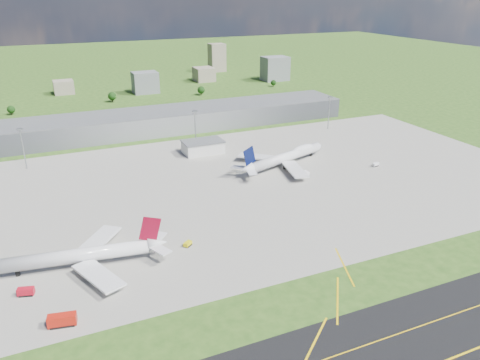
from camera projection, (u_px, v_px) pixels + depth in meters
name	position (u px, v px, depth m)	size (l,w,h in m)	color
ground	(169.00, 135.00, 355.48)	(1400.00, 1400.00, 0.00)	#2C4F18
apron	(238.00, 184.00, 266.04)	(360.00, 190.00, 0.08)	gray
terminal	(163.00, 121.00, 365.34)	(300.00, 42.00, 15.00)	gray
ops_building	(203.00, 147.00, 315.34)	(26.00, 16.00, 8.00)	silver
mast_west	(22.00, 141.00, 281.91)	(3.50, 2.00, 25.90)	gray
mast_center	(195.00, 122.00, 322.84)	(3.50, 2.00, 25.90)	gray
mast_east	(329.00, 107.00, 363.76)	(3.50, 2.00, 25.90)	gray
airliner_red_twin	(83.00, 256.00, 185.59)	(68.56, 52.99, 18.83)	silver
airliner_blue_quad	(286.00, 157.00, 292.95)	(71.69, 54.88, 19.29)	silver
fire_truck	(62.00, 320.00, 153.93)	(9.62, 5.08, 4.00)	#B81A0D
crash_tender	(26.00, 292.00, 169.18)	(6.23, 3.98, 3.04)	#B60D1E
tug_yellow	(188.00, 244.00, 201.83)	(4.44, 4.20, 1.91)	yellow
van_white_near	(306.00, 173.00, 278.62)	(2.34, 4.63, 2.33)	white
van_white_far	(376.00, 165.00, 292.18)	(4.81, 2.87, 2.36)	white
bldg_cw	(64.00, 87.00, 491.40)	(20.00, 18.00, 14.00)	gray
bldg_c	(145.00, 83.00, 494.24)	(26.00, 20.00, 22.00)	slate
bldg_ce	(204.00, 74.00, 559.02)	(22.00, 24.00, 16.00)	gray
bldg_e	(275.00, 69.00, 561.10)	(30.00, 22.00, 28.00)	slate
bldg_tall_e	(217.00, 58.00, 620.91)	(20.00, 18.00, 36.00)	gray
tree_w	(11.00, 109.00, 410.10)	(6.75, 6.75, 8.25)	#382314
tree_c	(112.00, 96.00, 455.91)	(8.10, 8.10, 9.90)	#382314
tree_e	(201.00, 90.00, 485.29)	(7.65, 7.65, 9.35)	#382314
tree_far_e	(274.00, 83.00, 527.61)	(6.30, 6.30, 7.70)	#382314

